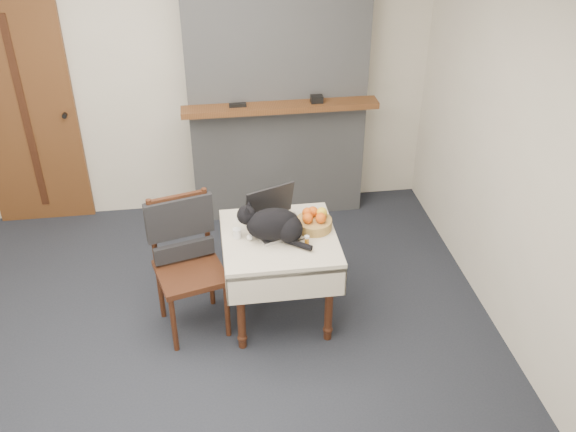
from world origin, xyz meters
The scene contains 12 objects.
ground centered at (0.00, 0.00, 0.00)m, with size 4.50×4.50×0.00m, color black.
room_shell centered at (0.00, 0.46, 1.76)m, with size 4.52×4.01×2.61m.
door centered at (-1.20, 1.97, 1.00)m, with size 0.82×0.10×2.00m.
chimney centered at (0.90, 1.85, 1.30)m, with size 1.62×0.48×2.60m.
side_table centered at (0.72, 0.34, 0.59)m, with size 0.78×0.78×0.70m.
laptop centered at (0.71, 0.46, 0.77)m, with size 0.46×0.43×0.28m.
cat centered at (0.69, 0.31, 0.81)m, with size 0.50×0.36×0.26m.
cream_jar centered at (0.44, 0.36, 0.73)m, with size 0.06×0.06×0.07m, color white.
pill_bottle centered at (0.89, 0.21, 0.74)m, with size 0.03×0.03×0.07m.
fruit_basket centered at (0.97, 0.40, 0.76)m, with size 0.25×0.25×0.14m.
desk_clutter centered at (0.91, 0.34, 0.70)m, with size 0.13×0.01×0.01m, color black.
chair centered at (0.08, 0.40, 0.64)m, with size 0.55×0.54×1.00m.
Camera 1 is at (0.28, -3.26, 3.15)m, focal length 40.00 mm.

